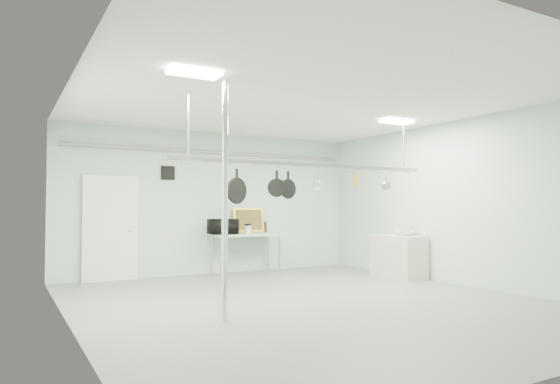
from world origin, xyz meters
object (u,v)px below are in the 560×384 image
microwave (223,227)px  skillet_mid (277,183)px  skillet_left (237,187)px  fruit_bowl (405,233)px  skillet_right (288,184)px  coffee_canister (248,230)px  side_cabinet (398,256)px  chrome_pole (225,199)px  prep_table (246,237)px  pot_rack (309,163)px

microwave → skillet_mid: skillet_mid is taller
microwave → skillet_left: size_ratio=1.12×
fruit_bowl → skillet_right: bearing=-164.1°
coffee_canister → side_cabinet: bearing=-39.8°
skillet_mid → skillet_right: 0.21m
microwave → skillet_right: 3.35m
chrome_pole → skillet_right: 1.76m
coffee_canister → microwave: bearing=176.5°
fruit_bowl → skillet_mid: size_ratio=0.98×
prep_table → skillet_mid: bearing=-107.2°
side_cabinet → microwave: (-3.13, 2.15, 0.62)m
skillet_left → coffee_canister: bearing=41.7°
pot_rack → skillet_mid: 0.71m
coffee_canister → skillet_mid: 3.49m
prep_table → side_cabinet: 3.39m
side_cabinet → skillet_left: bearing=-165.6°
skillet_mid → skillet_right: (0.21, 0.00, -0.01)m
pot_rack → skillet_mid: (-0.62, 0.00, -0.35)m
prep_table → skillet_right: bearing=-103.8°
pot_rack → skillet_right: bearing=180.0°
skillet_left → skillet_mid: size_ratio=1.33×
prep_table → pot_rack: size_ratio=0.33×
pot_rack → coffee_canister: size_ratio=26.48×
pot_rack → skillet_right: (-0.41, 0.00, -0.36)m
prep_table → coffee_canister: coffee_canister is taller
skillet_left → skillet_mid: bearing=-19.9°
fruit_bowl → skillet_left: size_ratio=0.74×
microwave → coffee_canister: microwave is taller
microwave → prep_table: bearing=-169.5°
side_cabinet → microwave: 3.85m
coffee_canister → pot_rack: bearing=-97.4°
pot_rack → microwave: size_ratio=7.84×
coffee_canister → fruit_bowl: bearing=-40.5°
chrome_pole → coffee_canister: (2.32, 4.11, -0.60)m
microwave → skillet_mid: (-0.44, -3.25, 0.80)m
side_cabinet → skillet_right: bearing=-161.9°
skillet_mid → fruit_bowl: bearing=41.8°
pot_rack → microwave: 3.45m
side_cabinet → fruit_bowl: 0.52m
side_cabinet → skillet_mid: bearing=-162.9°
pot_rack → skillet_right: size_ratio=10.92×
prep_table → coffee_canister: (0.02, -0.09, 0.16)m
chrome_pole → fruit_bowl: size_ratio=7.92×
skillet_mid → prep_table: bearing=99.6°
pot_rack → skillet_left: size_ratio=8.78×
prep_table → fruit_bowl: bearing=-41.5°
chrome_pole → skillet_right: (1.49, 0.90, 0.27)m
skillet_mid → skillet_right: same height
coffee_canister → fruit_bowl: 3.44m
chrome_pole → microwave: 4.52m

